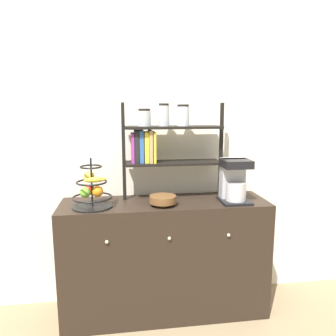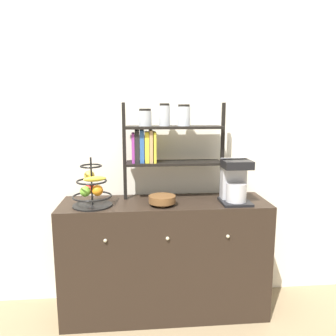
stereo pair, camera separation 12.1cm
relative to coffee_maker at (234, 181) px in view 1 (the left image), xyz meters
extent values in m
plane|color=#847051|center=(-0.49, -0.16, -1.00)|extent=(12.00, 12.00, 0.00)
cube|color=silver|center=(-0.49, 0.32, 0.30)|extent=(7.00, 0.05, 2.60)
cube|color=black|center=(-0.49, 0.06, -0.58)|extent=(1.47, 0.43, 0.85)
sphere|color=#B2AD8C|center=(-0.89, -0.16, -0.34)|extent=(0.02, 0.02, 0.02)
sphere|color=#B2AD8C|center=(-0.49, -0.16, -0.34)|extent=(0.02, 0.02, 0.02)
sphere|color=#B2AD8C|center=(-0.08, -0.16, -0.34)|extent=(0.02, 0.02, 0.02)
cube|color=black|center=(0.00, -0.02, -0.14)|extent=(0.20, 0.22, 0.02)
cube|color=#B7B7BC|center=(0.00, 0.04, 0.01)|extent=(0.17, 0.09, 0.29)
cylinder|color=#B7B7BC|center=(0.00, -0.04, -0.07)|extent=(0.14, 0.14, 0.13)
cube|color=black|center=(0.00, -0.03, 0.13)|extent=(0.19, 0.18, 0.06)
cylinder|color=black|center=(-0.99, 0.00, -0.15)|extent=(0.27, 0.27, 0.01)
cylinder|color=black|center=(-0.99, 0.00, 0.02)|extent=(0.01, 0.01, 0.33)
torus|color=black|center=(-0.99, 0.00, -0.08)|extent=(0.27, 0.27, 0.01)
torus|color=black|center=(-0.99, 0.00, 0.02)|extent=(0.21, 0.21, 0.01)
torus|color=black|center=(-0.99, 0.00, 0.13)|extent=(0.15, 0.15, 0.01)
sphere|color=red|center=(-1.01, 0.07, -0.05)|extent=(0.07, 0.07, 0.07)
sphere|color=#6BAD33|center=(-1.03, -0.01, -0.05)|extent=(0.07, 0.07, 0.07)
sphere|color=orange|center=(-0.95, 0.00, -0.04)|extent=(0.08, 0.08, 0.08)
ellipsoid|color=yellow|center=(-0.96, -0.04, 0.04)|extent=(0.15, 0.07, 0.04)
sphere|color=gold|center=(-1.01, 0.02, 0.06)|extent=(0.07, 0.07, 0.07)
cylinder|color=brown|center=(-0.51, -0.03, -0.14)|extent=(0.10, 0.10, 0.02)
cylinder|color=brown|center=(-0.51, -0.03, -0.11)|extent=(0.18, 0.18, 0.05)
cube|color=black|center=(-0.77, 0.15, 0.20)|extent=(0.02, 0.02, 0.70)
cube|color=black|center=(-0.06, 0.15, 0.20)|extent=(0.02, 0.02, 0.70)
cube|color=black|center=(-0.41, 0.15, 0.11)|extent=(0.69, 0.20, 0.02)
cube|color=black|center=(-0.41, 0.15, 0.37)|extent=(0.69, 0.20, 0.02)
cube|color=#8C338C|center=(-0.71, 0.15, 0.23)|extent=(0.02, 0.13, 0.21)
cube|color=black|center=(-0.68, 0.15, 0.24)|extent=(0.03, 0.14, 0.23)
cube|color=#2D599E|center=(-0.65, 0.15, 0.24)|extent=(0.03, 0.13, 0.23)
cube|color=yellow|center=(-0.61, 0.15, 0.23)|extent=(0.03, 0.13, 0.22)
cube|color=tan|center=(-0.58, 0.15, 0.24)|extent=(0.02, 0.15, 0.23)
cube|color=yellow|center=(-0.55, 0.15, 0.23)|extent=(0.02, 0.16, 0.22)
cylinder|color=#ADB2B7|center=(-0.62, 0.15, 0.43)|extent=(0.09, 0.09, 0.11)
cylinder|color=black|center=(-0.62, 0.15, 0.50)|extent=(0.08, 0.08, 0.02)
cylinder|color=#ADB2B7|center=(-0.48, 0.15, 0.45)|extent=(0.08, 0.08, 0.14)
cylinder|color=black|center=(-0.48, 0.15, 0.53)|extent=(0.07, 0.07, 0.02)
cylinder|color=silver|center=(-0.34, 0.15, 0.45)|extent=(0.09, 0.09, 0.14)
cylinder|color=black|center=(-0.34, 0.15, 0.52)|extent=(0.08, 0.08, 0.02)
camera|label=1|loc=(-0.79, -2.18, 0.50)|focal=35.00mm
camera|label=2|loc=(-0.67, -2.19, 0.50)|focal=35.00mm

